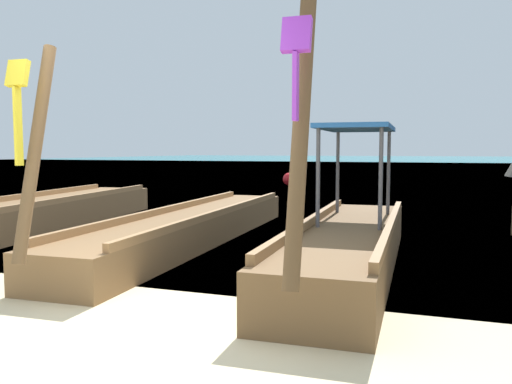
{
  "coord_description": "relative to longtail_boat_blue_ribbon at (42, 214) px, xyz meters",
  "views": [
    {
      "loc": [
        2.37,
        -3.65,
        1.49
      ],
      "look_at": [
        0.0,
        3.15,
        0.9
      ],
      "focal_mm": 36.31,
      "sensor_mm": 36.0,
      "label": 1
    }
  ],
  "objects": [
    {
      "name": "sea_water",
      "position": [
        4.69,
        56.92,
        -0.27
      ],
      "size": [
        120.0,
        120.0,
        0.0
      ],
      "primitive_type": "plane",
      "color": "#147A89",
      "rests_on": "ground"
    },
    {
      "name": "mooring_buoy_near",
      "position": [
        1.34,
        12.7,
        -0.0
      ],
      "size": [
        0.54,
        0.54,
        0.54
      ],
      "color": "red",
      "rests_on": "sea_water"
    },
    {
      "name": "longtail_boat_yellow_ribbon",
      "position": [
        3.38,
        -0.42,
        -0.03
      ],
      "size": [
        1.31,
        7.42,
        2.5
      ],
      "color": "brown",
      "rests_on": "ground"
    },
    {
      "name": "ground",
      "position": [
        4.69,
        -4.23,
        -0.28
      ],
      "size": [
        120.0,
        120.0,
        0.0
      ],
      "primitive_type": "plane",
      "color": "beige"
    },
    {
      "name": "longtail_boat_violet_ribbon",
      "position": [
        6.07,
        -1.51,
        0.06
      ],
      "size": [
        1.23,
        5.79,
        2.81
      ],
      "color": "brown",
      "rests_on": "ground"
    },
    {
      "name": "longtail_boat_blue_ribbon",
      "position": [
        0.0,
        0.0,
        0.0
      ],
      "size": [
        2.15,
        7.27,
        2.36
      ],
      "color": "brown",
      "rests_on": "ground"
    }
  ]
}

